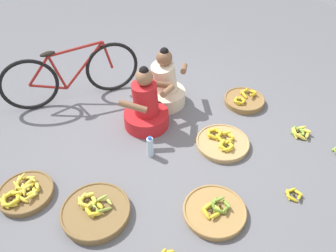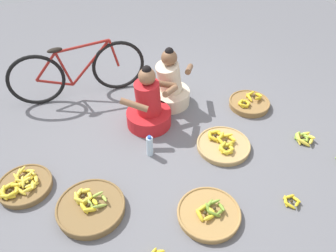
{
  "view_description": "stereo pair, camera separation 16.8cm",
  "coord_description": "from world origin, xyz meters",
  "views": [
    {
      "loc": [
        -1.41,
        -2.37,
        2.6
      ],
      "look_at": [
        0.0,
        -0.2,
        0.35
      ],
      "focal_mm": 35.95,
      "sensor_mm": 36.0,
      "label": 1
    },
    {
      "loc": [
        -1.26,
        -2.46,
        2.6
      ],
      "look_at": [
        0.0,
        -0.2,
        0.35
      ],
      "focal_mm": 35.95,
      "sensor_mm": 36.0,
      "label": 2
    }
  ],
  "objects": [
    {
      "name": "banana_basket_front_left",
      "position": [
        1.28,
        -0.01,
        0.05
      ],
      "size": [
        0.51,
        0.51,
        0.15
      ],
      "color": "olive",
      "rests_on": "ground"
    },
    {
      "name": "banana_basket_near_bicycle",
      "position": [
        -0.99,
        -0.53,
        0.05
      ],
      "size": [
        0.63,
        0.63,
        0.15
      ],
      "color": "brown",
      "rests_on": "ground"
    },
    {
      "name": "loose_bananas_back_right",
      "position": [
        0.66,
        -1.36,
        0.02
      ],
      "size": [
        0.17,
        0.17,
        0.07
      ],
      "color": "gold",
      "rests_on": "ground"
    },
    {
      "name": "banana_basket_front_center",
      "position": [
        0.55,
        -0.46,
        0.04
      ],
      "size": [
        0.59,
        0.59,
        0.13
      ],
      "color": "tan",
      "rests_on": "ground"
    },
    {
      "name": "loose_bananas_mid_left",
      "position": [
        1.4,
        -0.8,
        0.03
      ],
      "size": [
        0.23,
        0.25,
        0.1
      ],
      "color": "yellow",
      "rests_on": "ground"
    },
    {
      "name": "water_bottle",
      "position": [
        -0.2,
        -0.16,
        0.12
      ],
      "size": [
        0.07,
        0.07,
        0.26
      ],
      "color": "silver",
      "rests_on": "ground"
    },
    {
      "name": "vendor_woman_behind",
      "position": [
        0.44,
        0.55,
        0.25
      ],
      "size": [
        0.71,
        0.53,
        0.77
      ],
      "color": "beige",
      "rests_on": "ground"
    },
    {
      "name": "ground_plane",
      "position": [
        0.0,
        0.0,
        0.0
      ],
      "size": [
        10.0,
        10.0,
        0.0
      ],
      "primitive_type": "plane",
      "color": "slate"
    },
    {
      "name": "banana_basket_near_vendor",
      "position": [
        -0.09,
        -1.11,
        0.04
      ],
      "size": [
        0.57,
        0.57,
        0.13
      ],
      "color": "#A87F47",
      "rests_on": "ground"
    },
    {
      "name": "banana_basket_front_right",
      "position": [
        -1.46,
        0.02,
        0.05
      ],
      "size": [
        0.52,
        0.52,
        0.14
      ],
      "color": "brown",
      "rests_on": "ground"
    },
    {
      "name": "bicycle_leaning",
      "position": [
        -0.48,
        1.24,
        0.36
      ],
      "size": [
        1.69,
        0.32,
        0.73
      ],
      "color": "black",
      "rests_on": "ground"
    },
    {
      "name": "vendor_woman_front",
      "position": [
        0.02,
        0.3,
        0.25
      ],
      "size": [
        0.75,
        0.52,
        0.79
      ],
      "color": "red",
      "rests_on": "ground"
    }
  ]
}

